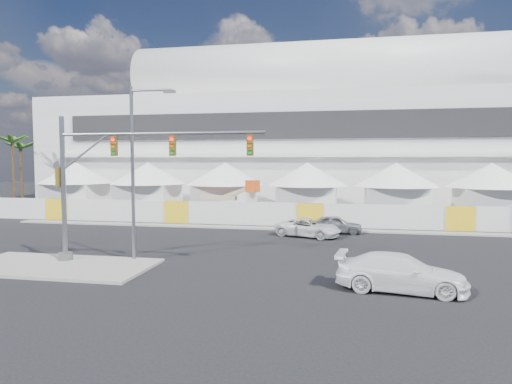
% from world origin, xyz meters
% --- Properties ---
extents(ground, '(160.00, 160.00, 0.00)m').
position_xyz_m(ground, '(0.00, 0.00, 0.00)').
color(ground, black).
rests_on(ground, ground).
extents(median_island, '(10.00, 5.00, 0.15)m').
position_xyz_m(median_island, '(-6.00, -3.00, 0.07)').
color(median_island, gray).
rests_on(median_island, ground).
extents(far_curb, '(80.00, 1.20, 0.12)m').
position_xyz_m(far_curb, '(20.00, 12.50, 0.06)').
color(far_curb, gray).
rests_on(far_curb, ground).
extents(stadium, '(80.00, 24.80, 21.98)m').
position_xyz_m(stadium, '(8.71, 41.50, 9.45)').
color(stadium, silver).
rests_on(stadium, ground).
extents(tent_row, '(53.40, 8.40, 5.40)m').
position_xyz_m(tent_row, '(0.50, 24.00, 3.15)').
color(tent_row, white).
rests_on(tent_row, ground).
extents(hoarding_fence, '(70.00, 0.25, 2.00)m').
position_xyz_m(hoarding_fence, '(6.00, 14.50, 1.00)').
color(hoarding_fence, silver).
rests_on(hoarding_fence, ground).
extents(palm_cluster, '(10.60, 10.60, 8.55)m').
position_xyz_m(palm_cluster, '(-33.46, 29.50, 6.88)').
color(palm_cluster, '#47331E').
rests_on(palm_cluster, ground).
extents(sedan_silver, '(1.93, 4.23, 1.41)m').
position_xyz_m(sedan_silver, '(8.18, 11.26, 0.70)').
color(sedan_silver, '#9F9FA3').
rests_on(sedan_silver, ground).
extents(pickup_curb, '(3.70, 5.34, 1.36)m').
position_xyz_m(pickup_curb, '(6.26, 9.32, 0.68)').
color(pickup_curb, silver).
rests_on(pickup_curb, ground).
extents(pickup_near, '(2.93, 5.77, 1.60)m').
position_xyz_m(pickup_near, '(11.31, -4.01, 0.80)').
color(pickup_near, white).
rests_on(pickup_near, ground).
extents(traffic_mast, '(11.61, 0.77, 7.89)m').
position_xyz_m(traffic_mast, '(-3.89, -1.85, 4.59)').
color(traffic_mast, gray).
rests_on(traffic_mast, median_island).
extents(streetlight_median, '(2.63, 0.26, 9.52)m').
position_xyz_m(streetlight_median, '(-2.43, -0.80, 5.62)').
color(streetlight_median, gray).
rests_on(streetlight_median, median_island).
extents(boom_lift, '(7.90, 3.00, 3.87)m').
position_xyz_m(boom_lift, '(-3.34, 17.62, 1.04)').
color(boom_lift, '#F85517').
rests_on(boom_lift, ground).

